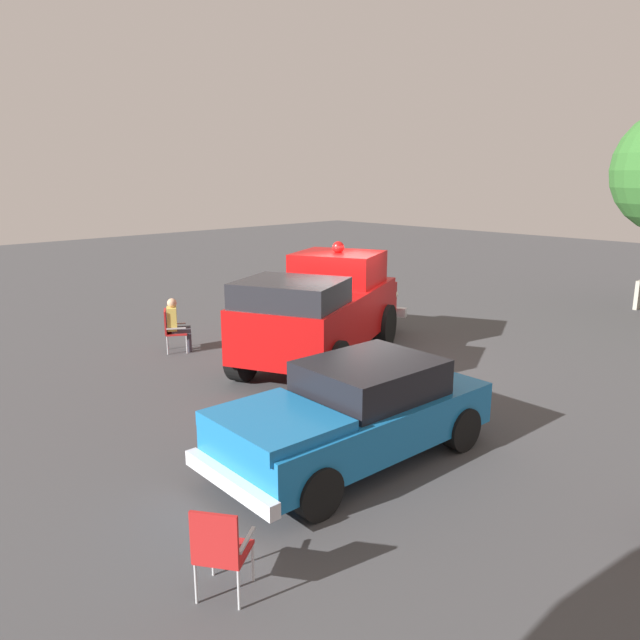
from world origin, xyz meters
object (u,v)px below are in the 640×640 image
object	(u,v)px
classic_hot_rod	(354,412)
lawn_chair_spare	(219,547)
spectator_seated	(177,323)
vintage_fire_truck	(324,308)
lawn_chair_near_truck	(171,328)
traffic_cone	(284,320)

from	to	relation	value
classic_hot_rod	lawn_chair_spare	bearing A→B (deg)	20.23
spectator_seated	vintage_fire_truck	bearing A→B (deg)	126.19
vintage_fire_truck	lawn_chair_spare	bearing A→B (deg)	38.46
vintage_fire_truck	classic_hot_rod	world-z (taller)	vintage_fire_truck
classic_hot_rod	lawn_chair_near_truck	bearing A→B (deg)	-98.68
classic_hot_rod	lawn_chair_near_truck	xyz separation A→B (m)	(-1.04, -6.83, -0.16)
classic_hot_rod	traffic_cone	world-z (taller)	classic_hot_rod
lawn_chair_spare	traffic_cone	size ratio (longest dim) A/B	1.61
lawn_chair_near_truck	lawn_chair_spare	xyz separation A→B (m)	(4.21, 8.00, 0.00)
lawn_chair_near_truck	traffic_cone	size ratio (longest dim) A/B	1.61
lawn_chair_near_truck	lawn_chair_spare	bearing A→B (deg)	62.22
vintage_fire_truck	traffic_cone	bearing A→B (deg)	-111.21
classic_hot_rod	spectator_seated	size ratio (longest dim) A/B	3.45
lawn_chair_near_truck	vintage_fire_truck	bearing A→B (deg)	126.95
vintage_fire_truck	classic_hot_rod	distance (m)	5.10
lawn_chair_spare	spectator_seated	bearing A→B (deg)	-118.61
vintage_fire_truck	spectator_seated	bearing A→B (deg)	-53.81
classic_hot_rod	traffic_cone	xyz separation A→B (m)	(-4.21, -6.44, -0.44)
classic_hot_rod	lawn_chair_spare	size ratio (longest dim) A/B	4.36
lawn_chair_near_truck	classic_hot_rod	bearing A→B (deg)	81.32
classic_hot_rod	spectator_seated	bearing A→B (deg)	-99.69
vintage_fire_truck	lawn_chair_near_truck	size ratio (longest dim) A/B	6.19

